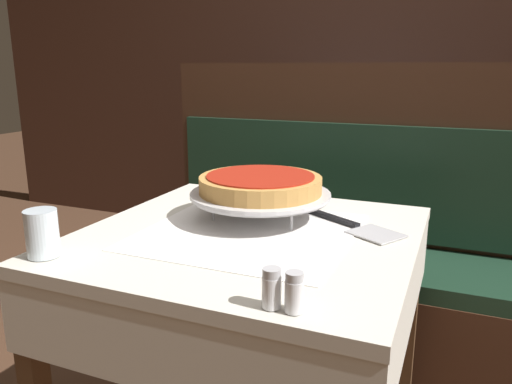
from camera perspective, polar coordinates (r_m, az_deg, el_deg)
dining_table_front at (r=1.29m, az=-0.80°, el=-9.42°), size 0.81×0.81×0.75m
dining_table_rear at (r=2.68m, az=9.78°, el=2.89°), size 0.75×0.75×0.75m
booth_bench at (r=2.02m, az=12.21°, el=-9.76°), size 1.73×0.45×1.17m
back_wall_panel at (r=3.19m, az=14.66°, el=14.59°), size 6.00×0.04×2.40m
pizza_pan_stand at (r=1.33m, az=0.50°, el=-0.44°), size 0.38×0.38×0.07m
deep_dish_pizza at (r=1.32m, az=0.50°, el=0.96°), size 0.33×0.33×0.05m
pizza_server at (r=1.30m, az=11.13°, el=-3.81°), size 0.29×0.20×0.01m
water_glass_near at (r=1.17m, az=-23.26°, el=-4.35°), size 0.07×0.07×0.10m
salt_shaker at (r=0.86m, az=1.80°, el=-10.93°), size 0.03×0.03×0.07m
pepper_shaker at (r=0.85m, az=4.39°, el=-11.35°), size 0.03×0.03×0.07m
condiment_caddy at (r=2.71m, az=10.05°, el=6.29°), size 0.11×0.11×0.15m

